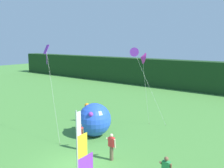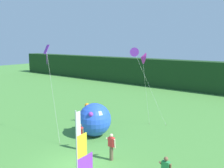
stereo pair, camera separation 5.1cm
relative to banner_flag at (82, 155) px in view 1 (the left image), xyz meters
The scene contains 9 objects.
ground_plane 3.20m from the banner_flag, 140.89° to the left, with size 120.00×120.00×0.00m, color #478438.
distant_treeline 27.10m from the banner_flag, 94.22° to the left, with size 80.00×2.40×4.20m, color #193819.
banner_flag is the anchor object (origin of this frame).
person_mid_field 4.78m from the banner_flag, 135.61° to the left, with size 0.55×0.48×1.73m.
person_far_left 3.65m from the banner_flag, 105.55° to the left, with size 0.55×0.48×1.61m.
inflatable_balloon 7.10m from the banner_flag, 126.87° to the left, with size 2.41×2.41×2.41m.
kite_magenta_delta_0 10.37m from the banner_flag, 104.95° to the left, with size 0.99×1.56×6.04m.
kite_purple_diamond_1 8.78m from the banner_flag, 151.48° to the left, with size 2.31×1.03×6.61m.
kite_purple_delta_2 9.77m from the banner_flag, 107.44° to the left, with size 2.04×2.69×6.40m.
Camera 1 is at (9.12, -8.83, 6.78)m, focal length 39.24 mm.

